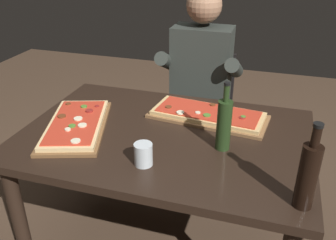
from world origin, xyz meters
TOP-DOWN VIEW (x-y plane):
  - dining_table at (0.00, 0.00)m, footprint 1.40×0.96m
  - pizza_rectangular_front at (0.17, 0.23)m, footprint 0.64×0.33m
  - pizza_rectangular_left at (-0.44, -0.08)m, footprint 0.44×0.61m
  - wine_bottle_dark at (0.63, -0.36)m, footprint 0.07×0.07m
  - oil_bottle_amber at (0.29, -0.05)m, footprint 0.07×0.07m
  - tumbler_near_camera at (-0.01, -0.28)m, footprint 0.08×0.08m
  - diner_chair at (0.01, 0.86)m, footprint 0.44×0.44m
  - seated_diner at (0.01, 0.74)m, footprint 0.53×0.41m

SIDE VIEW (x-z plane):
  - diner_chair at x=0.01m, z-range 0.05..0.92m
  - dining_table at x=0.00m, z-range 0.27..1.01m
  - seated_diner at x=0.01m, z-range 0.08..1.41m
  - pizza_rectangular_front at x=0.17m, z-range 0.74..0.78m
  - pizza_rectangular_left at x=-0.44m, z-range 0.74..0.78m
  - tumbler_near_camera at x=-0.01m, z-range 0.74..0.84m
  - oil_bottle_amber at x=0.29m, z-range 0.70..1.03m
  - wine_bottle_dark at x=0.63m, z-range 0.71..1.04m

